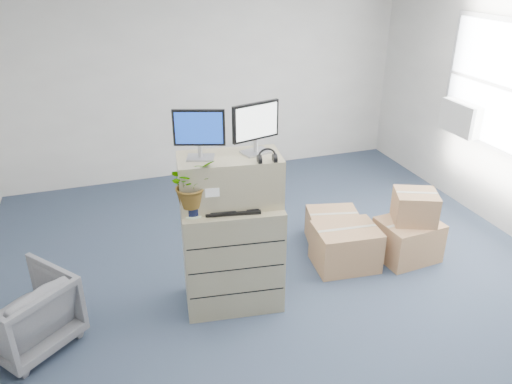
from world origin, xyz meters
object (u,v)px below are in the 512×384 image
(keyboard, at_px, (233,209))
(monitor_left, at_px, (199,132))
(filing_cabinet_lower, at_px, (232,255))
(office_chair, at_px, (24,310))
(water_bottle, at_px, (235,190))
(monitor_right, at_px, (256,125))
(potted_plant, at_px, (191,189))

(keyboard, bearing_deg, monitor_left, 151.95)
(filing_cabinet_lower, height_order, office_chair, filing_cabinet_lower)
(filing_cabinet_lower, height_order, monitor_left, monitor_left)
(office_chair, bearing_deg, water_bottle, 142.28)
(monitor_right, height_order, keyboard, monitor_right)
(keyboard, distance_m, potted_plant, 0.41)
(potted_plant, relative_size, office_chair, 0.72)
(filing_cabinet_lower, height_order, monitor_right, monitor_right)
(filing_cabinet_lower, bearing_deg, monitor_right, 19.29)
(monitor_right, relative_size, potted_plant, 0.86)
(monitor_left, distance_m, keyboard, 0.74)
(monitor_left, xyz_separation_m, monitor_right, (0.49, -0.03, 0.01))
(filing_cabinet_lower, xyz_separation_m, monitor_left, (-0.24, 0.08, 1.23))
(monitor_left, relative_size, potted_plant, 0.83)
(filing_cabinet_lower, distance_m, potted_plant, 0.85)
(keyboard, xyz_separation_m, office_chair, (-1.84, 0.09, -0.71))
(monitor_left, relative_size, water_bottle, 1.60)
(monitor_right, height_order, potted_plant, monitor_right)
(monitor_right, relative_size, office_chair, 0.62)
(monitor_left, xyz_separation_m, office_chair, (-1.61, -0.10, -1.39))
(keyboard, height_order, water_bottle, water_bottle)
(filing_cabinet_lower, xyz_separation_m, monitor_right, (0.25, 0.05, 1.24))
(filing_cabinet_lower, xyz_separation_m, office_chair, (-1.86, -0.02, -0.16))
(filing_cabinet_lower, relative_size, monitor_right, 2.33)
(filing_cabinet_lower, distance_m, keyboard, 0.55)
(office_chair, bearing_deg, filing_cabinet_lower, 141.77)
(monitor_right, xyz_separation_m, office_chair, (-2.11, -0.07, -1.40))
(keyboard, bearing_deg, monitor_right, 41.65)
(water_bottle, bearing_deg, office_chair, -178.93)
(monitor_left, relative_size, office_chair, 0.60)
(monitor_left, bearing_deg, monitor_right, 15.35)
(filing_cabinet_lower, relative_size, keyboard, 2.19)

